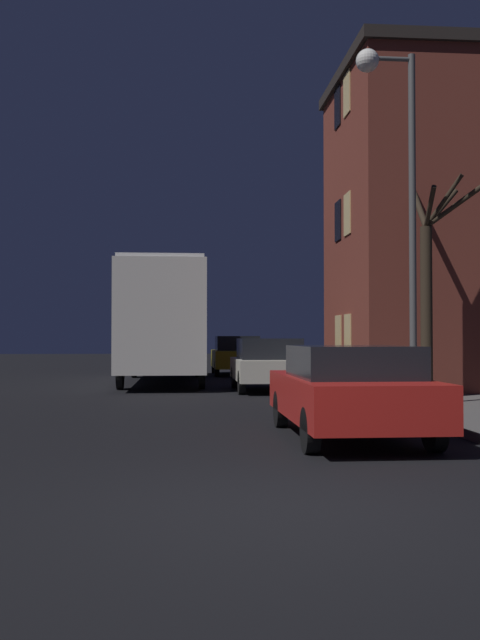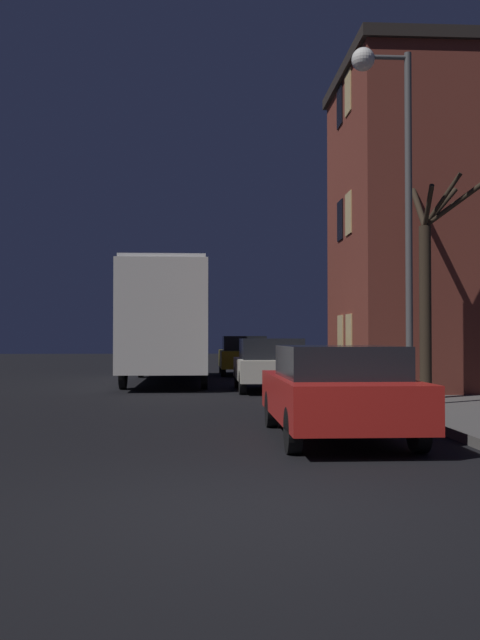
# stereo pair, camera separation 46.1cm
# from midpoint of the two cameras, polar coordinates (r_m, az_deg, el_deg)

# --- Properties ---
(ground_plane) EXTENTS (120.00, 120.00, 0.00)m
(ground_plane) POSITION_cam_midpoint_polar(r_m,az_deg,el_deg) (6.49, 3.22, -14.62)
(ground_plane) COLOR black
(brick_building) EXTENTS (3.44, 5.47, 8.65)m
(brick_building) POSITION_cam_midpoint_polar(r_m,az_deg,el_deg) (19.91, 13.60, 7.31)
(brick_building) COLOR brown
(brick_building) RESTS_ON sidewalk
(streetlamp) EXTENTS (1.20, 0.46, 7.08)m
(streetlamp) POSITION_cam_midpoint_polar(r_m,az_deg,el_deg) (14.80, 12.77, 12.79)
(streetlamp) COLOR #4C4C4C
(streetlamp) RESTS_ON sidewalk
(bare_tree) EXTENTS (1.33, 1.88, 4.87)m
(bare_tree) POSITION_cam_midpoint_polar(r_m,az_deg,el_deg) (16.28, 15.58, 2.60)
(bare_tree) COLOR #2D2319
(bare_tree) RESTS_ON sidewalk
(bus) EXTENTS (2.53, 9.46, 3.77)m
(bus) POSITION_cam_midpoint_polar(r_m,az_deg,el_deg) (23.72, -5.18, 0.39)
(bus) COLOR beige
(bus) RESTS_ON ground
(car_near_lane) EXTENTS (1.81, 4.20, 1.37)m
(car_near_lane) POSITION_cam_midpoint_polar(r_m,az_deg,el_deg) (10.62, 8.97, -5.52)
(car_near_lane) COLOR #B21E19
(car_near_lane) RESTS_ON ground
(car_mid_lane) EXTENTS (1.86, 3.81, 1.46)m
(car_mid_lane) POSITION_cam_midpoint_polar(r_m,az_deg,el_deg) (19.86, 3.09, -3.51)
(car_mid_lane) COLOR beige
(car_mid_lane) RESTS_ON ground
(car_far_lane) EXTENTS (1.88, 3.93, 1.55)m
(car_far_lane) POSITION_cam_midpoint_polar(r_m,az_deg,el_deg) (28.54, 0.75, -2.81)
(car_far_lane) COLOR olive
(car_far_lane) RESTS_ON ground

